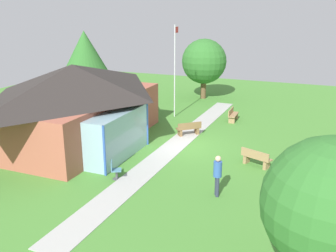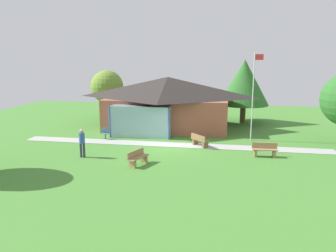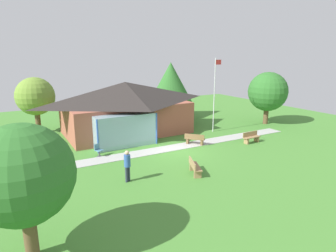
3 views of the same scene
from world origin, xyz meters
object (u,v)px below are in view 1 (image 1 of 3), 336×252
Objects in this scene: pavilion at (76,102)px; patio_chair_west at (115,171)px; bench_front_center at (256,158)px; tree_east_hedge at (204,62)px; bench_rear_near_path at (189,129)px; visitor_strolling_lawn at (218,173)px; tree_lawn_corner at (332,206)px; bench_mid_right at (233,115)px; flagpole at (175,68)px; tree_behind_pavilion_right at (85,59)px.

pavilion is 6.35m from patio_chair_west.
bench_front_center is (0.02, -10.25, -1.87)m from pavilion.
tree_east_hedge is (17.01, 1.16, 2.72)m from patio_chair_west.
tree_east_hedge is (9.96, 2.18, 2.73)m from bench_rear_near_path.
tree_lawn_corner reaches higher than visitor_strolling_lawn.
patio_chair_west is at bearing -129.54° from pavilion.
bench_front_center is at bearing 19.22° from tree_lawn_corner.
bench_front_center is 0.89× the size of visitor_strolling_lawn.
patio_chair_west is at bearing -139.97° from bench_rear_near_path.
bench_mid_right is 7.77m from bench_front_center.
bench_rear_near_path is (-3.61, -2.33, -3.06)m from flagpole.
bench_front_center is 3.84m from visitor_strolling_lawn.
tree_lawn_corner is (-11.87, -7.58, 2.56)m from bench_rear_near_path.
flagpole is 5.28m from bench_rear_near_path.
patio_chair_west is 0.17× the size of tree_east_hedge.
pavilion reaches higher than patio_chair_west.
tree_behind_pavilion_right reaches higher than tree_east_hedge.
bench_mid_right is 1.76× the size of patio_chair_west.
visitor_strolling_lawn is 17.89m from tree_east_hedge.
tree_east_hedge reaches higher than visitor_strolling_lawn.
flagpole is 4.48× the size of bench_rear_near_path.
patio_chair_west is at bearing -141.17° from tree_behind_pavilion_right.
tree_lawn_corner is (-5.03, -3.98, 1.94)m from visitor_strolling_lawn.
bench_front_center is at bearing -152.85° from tree_east_hedge.
flagpole is (6.80, -3.37, 1.19)m from pavilion.
pavilion is 6.79m from bench_rear_near_path.
bench_mid_right is at bearing -83.56° from flagpole.
visitor_strolling_lawn is (0.21, -4.62, 0.61)m from patio_chair_west.
visitor_strolling_lawn is at bearing 8.13° from bench_mid_right.
tree_lawn_corner is (-8.70, -3.03, 2.56)m from bench_front_center.
flagpole is 1.26× the size of tree_east_hedge.
pavilion reaches higher than bench_front_center.
pavilion reaches higher than bench_mid_right.
tree_behind_pavilion_right is (10.25, 13.04, 2.71)m from visitor_strolling_lawn.
visitor_strolling_lawn is at bearing -82.92° from bench_front_center.
bench_rear_near_path is at bearing -167.64° from tree_east_hedge.
flagpole is at bearing -177.71° from visitor_strolling_lawn.
bench_rear_near_path is at bearing -109.84° from tree_behind_pavilion_right.
tree_lawn_corner is at bearing -123.16° from pavilion.
bench_rear_near_path is 10.57m from tree_behind_pavilion_right.
tree_lawn_corner is at bearing 18.56° from bench_mid_right.
patio_chair_west is at bearing 60.76° from tree_lawn_corner.
tree_lawn_corner is at bearing -131.91° from tree_behind_pavilion_right.
patio_chair_west is 17.27m from tree_east_hedge.
flagpole is 1.09× the size of tree_behind_pavilion_right.
tree_behind_pavilion_right is at bearing 29.53° from pavilion.
tree_behind_pavilion_right is (-0.20, 7.10, 0.27)m from flagpole.
tree_lawn_corner is at bearing 33.28° from patio_chair_west.
tree_lawn_corner reaches higher than bench_rear_near_path.
tree_behind_pavilion_right is at bearing 91.64° from flagpole.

